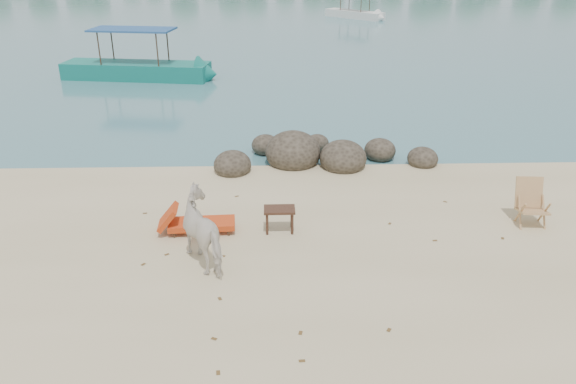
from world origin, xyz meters
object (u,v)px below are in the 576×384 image
side_table (280,221)px  deck_chair (533,206)px  boat_near (133,37)px  lounge_chair (202,221)px  cow (207,231)px  boulders (313,155)px

side_table → deck_chair: (5.63, 0.11, 0.24)m
side_table → boat_near: bearing=112.3°
lounge_chair → deck_chair: deck_chair is taller
cow → side_table: cow is taller
side_table → lounge_chair: bearing=178.4°
boulders → boat_near: size_ratio=0.84×
cow → side_table: bearing=-172.8°
deck_chair → boat_near: bearing=132.9°
cow → lounge_chair: cow is taller
boulders → deck_chair: size_ratio=6.23×
side_table → boat_near: 16.79m
boat_near → side_table: bearing=-58.7°
boulders → cow: bearing=-114.4°
cow → deck_chair: cow is taller
cow → lounge_chair: size_ratio=0.93×
boat_near → lounge_chair: bearing=-64.2°
boat_near → boulders: bearing=-47.7°
lounge_chair → deck_chair: bearing=-2.4°
cow → deck_chair: (7.06, 1.33, -0.20)m
boulders → boat_near: bearing=123.5°
cow → side_table: size_ratio=2.47×
side_table → lounge_chair: 1.70m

